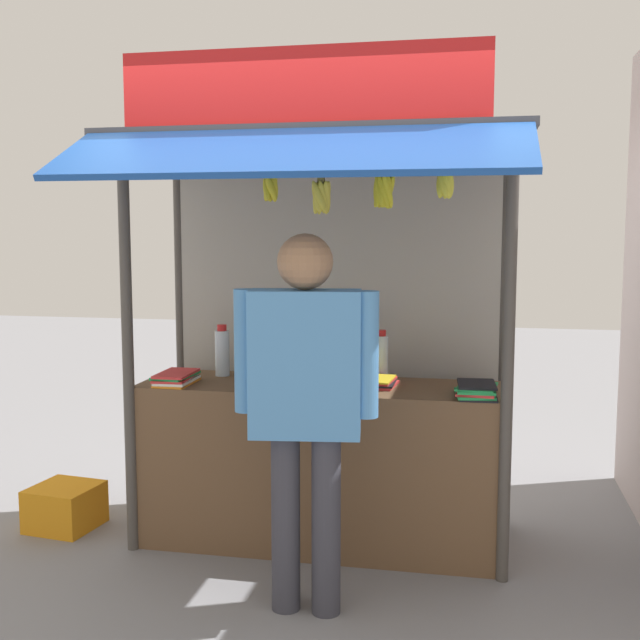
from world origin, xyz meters
name	(u,v)px	position (x,y,z in m)	size (l,w,h in m)	color
ground_plane	(320,542)	(0.00, 0.00, 0.00)	(20.00, 20.00, 0.00)	gray
stall_counter	(320,464)	(0.00, 0.00, 0.44)	(1.95, 0.58, 0.89)	brown
stall_structure	(324,262)	(0.00, 0.12, 1.54)	(2.15, 1.49, 2.56)	#4C4742
water_bottle_back_left	(381,356)	(0.30, 0.23, 1.01)	(0.08, 0.08, 0.28)	silver
water_bottle_center	(299,356)	(-0.14, 0.11, 1.02)	(0.08, 0.08, 0.28)	silver
water_bottle_far_left	(222,352)	(-0.60, 0.14, 1.02)	(0.08, 0.08, 0.29)	silver
magazine_stack_rear_center	(176,378)	(-0.77, -0.14, 0.92)	(0.20, 0.31, 0.06)	orange
magazine_stack_mid_left	(476,390)	(0.83, -0.16, 0.92)	(0.22, 0.29, 0.07)	black
magazine_stack_front_left	(375,382)	(0.29, 0.02, 0.91)	(0.25, 0.28, 0.04)	red
banana_bunch_leftmost	(445,185)	(0.67, -0.39, 1.92)	(0.09, 0.09, 0.22)	#332D23
banana_bunch_inner_left	(271,188)	(-0.16, -0.39, 1.92)	(0.09, 0.09, 0.23)	#332D23
banana_bunch_inner_right	(384,191)	(0.38, -0.39, 1.90)	(0.12, 0.12, 0.26)	#332D23
banana_bunch_rightmost	(321,197)	(0.08, -0.39, 1.87)	(0.11, 0.11, 0.29)	#332D23
vendor_person	(305,388)	(0.09, -0.78, 1.02)	(0.64, 0.27, 1.70)	#383842
plastic_crate	(65,507)	(-1.49, -0.08, 0.12)	(0.35, 0.35, 0.25)	orange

